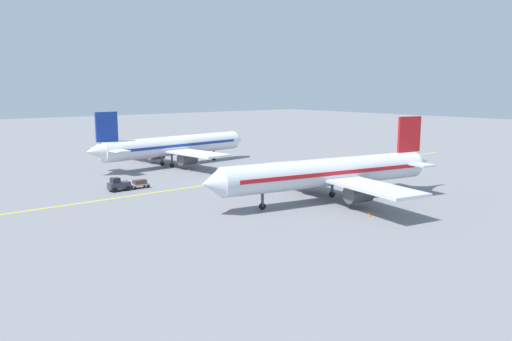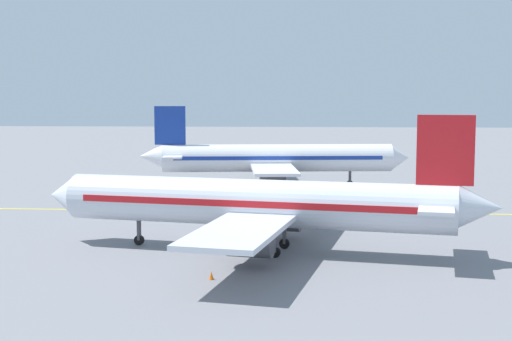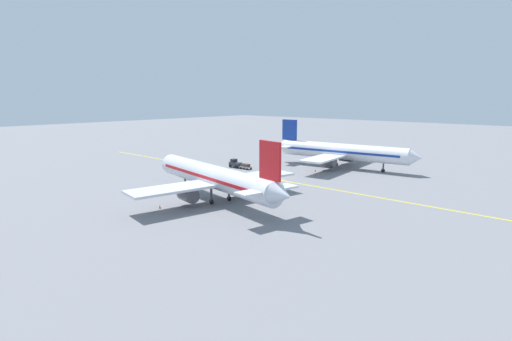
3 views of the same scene
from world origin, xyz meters
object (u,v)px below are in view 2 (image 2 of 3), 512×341
at_px(airplane_adjacent_stand, 260,204).
at_px(airplane_at_gate, 274,159).
at_px(traffic_cone_mid_apron, 200,218).
at_px(traffic_cone_near_nose, 259,193).
at_px(baggage_cart_trailing, 134,197).
at_px(baggage_tug_dark, 105,196).
at_px(traffic_cone_by_wingtip, 211,275).
at_px(ground_crew_worker, 215,209).

bearing_deg(airplane_adjacent_stand, airplane_at_gate, -179.03).
height_order(airplane_at_gate, traffic_cone_mid_apron, airplane_at_gate).
relative_size(traffic_cone_near_nose, traffic_cone_mid_apron, 1.00).
bearing_deg(baggage_cart_trailing, airplane_at_gate, 137.21).
height_order(baggage_tug_dark, baggage_cart_trailing, baggage_tug_dark).
distance_m(airplane_at_gate, traffic_cone_mid_apron, 27.24).
bearing_deg(traffic_cone_by_wingtip, baggage_cart_trailing, -158.08).
relative_size(baggage_tug_dark, baggage_cart_trailing, 1.15).
bearing_deg(traffic_cone_near_nose, baggage_cart_trailing, -59.10).
bearing_deg(baggage_tug_dark, baggage_cart_trailing, 90.24).
bearing_deg(airplane_adjacent_stand, baggage_tug_dark, -141.18).
xyz_separation_m(airplane_at_gate, baggage_tug_dark, (15.98, -18.08, -2.81)).
height_order(baggage_cart_trailing, ground_crew_worker, ground_crew_worker).
bearing_deg(ground_crew_worker, traffic_cone_mid_apron, -32.95).
bearing_deg(baggage_cart_trailing, traffic_cone_by_wingtip, 21.92).
bearing_deg(traffic_cone_by_wingtip, baggage_tug_dark, -153.14).
bearing_deg(traffic_cone_near_nose, ground_crew_worker, -11.35).
xyz_separation_m(baggage_tug_dark, traffic_cone_near_nose, (-8.01, 16.66, -0.63)).
xyz_separation_m(traffic_cone_mid_apron, traffic_cone_by_wingtip, (21.43, 3.97, 0.00)).
height_order(airplane_at_gate, traffic_cone_by_wingtip, airplane_at_gate).
relative_size(airplane_adjacent_stand, traffic_cone_mid_apron, 64.35).
height_order(airplane_adjacent_stand, baggage_tug_dark, airplane_adjacent_stand).
distance_m(airplane_adjacent_stand, ground_crew_worker, 15.98).
xyz_separation_m(baggage_cart_trailing, traffic_cone_near_nose, (-7.99, 13.36, -0.49)).
height_order(baggage_cart_trailing, traffic_cone_by_wingtip, baggage_cart_trailing).
xyz_separation_m(baggage_cart_trailing, traffic_cone_by_wingtip, (31.82, 12.81, -0.49)).
bearing_deg(airplane_at_gate, traffic_cone_by_wingtip, -2.37).
height_order(baggage_tug_dark, traffic_cone_by_wingtip, baggage_tug_dark).
distance_m(airplane_at_gate, traffic_cone_near_nose, 8.80).
distance_m(baggage_tug_dark, baggage_cart_trailing, 3.30).
distance_m(baggage_cart_trailing, traffic_cone_by_wingtip, 34.31).
bearing_deg(ground_crew_worker, airplane_at_gate, 169.04).
distance_m(ground_crew_worker, traffic_cone_near_nose, 16.88).
height_order(baggage_tug_dark, ground_crew_worker, baggage_tug_dark).
bearing_deg(traffic_cone_by_wingtip, traffic_cone_near_nose, 179.21).
relative_size(traffic_cone_near_nose, traffic_cone_by_wingtip, 1.00).
height_order(baggage_cart_trailing, traffic_cone_near_nose, baggage_cart_trailing).
height_order(airplane_adjacent_stand, traffic_cone_near_nose, airplane_adjacent_stand).
bearing_deg(baggage_tug_dark, airplane_adjacent_stand, 38.82).
xyz_separation_m(airplane_at_gate, airplane_adjacent_stand, (39.29, 0.67, 0.00)).
bearing_deg(baggage_tug_dark, ground_crew_worker, 57.41).
bearing_deg(baggage_cart_trailing, traffic_cone_mid_apron, 40.38).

